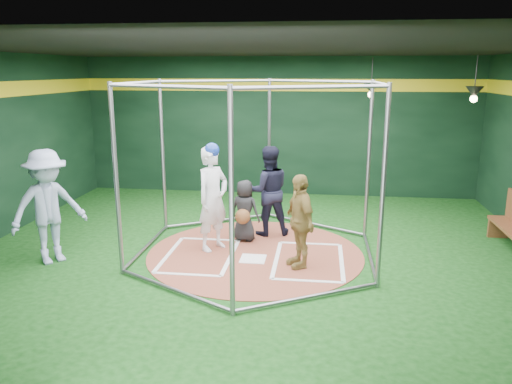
# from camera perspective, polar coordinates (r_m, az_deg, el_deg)

# --- Properties ---
(room_shell) EXTENTS (10.10, 9.10, 3.53)m
(room_shell) POSITION_cam_1_polar(r_m,az_deg,el_deg) (8.44, -0.08, 4.17)
(room_shell) COLOR #0C340C
(room_shell) RESTS_ON ground
(clay_disc) EXTENTS (3.80, 3.80, 0.01)m
(clay_disc) POSITION_cam_1_polar(r_m,az_deg,el_deg) (8.89, -0.08, -7.01)
(clay_disc) COLOR brown
(clay_disc) RESTS_ON ground
(home_plate) EXTENTS (0.43, 0.43, 0.01)m
(home_plate) POSITION_cam_1_polar(r_m,az_deg,el_deg) (8.61, -0.34, -7.64)
(home_plate) COLOR white
(home_plate) RESTS_ON clay_disc
(batter_box_left) EXTENTS (1.17, 1.77, 0.01)m
(batter_box_left) POSITION_cam_1_polar(r_m,az_deg,el_deg) (8.83, -6.47, -7.19)
(batter_box_left) COLOR white
(batter_box_left) RESTS_ON clay_disc
(batter_box_right) EXTENTS (1.17, 1.77, 0.01)m
(batter_box_right) POSITION_cam_1_polar(r_m,az_deg,el_deg) (8.59, 6.05, -7.78)
(batter_box_right) COLOR white
(batter_box_right) RESTS_ON clay_disc
(batting_cage) EXTENTS (4.05, 4.67, 3.00)m
(batting_cage) POSITION_cam_1_polar(r_m,az_deg,el_deg) (8.48, -0.09, 2.47)
(batting_cage) COLOR gray
(batting_cage) RESTS_ON ground
(pendant_lamp_near) EXTENTS (0.34, 0.34, 0.90)m
(pendant_lamp_near) POSITION_cam_1_polar(r_m,az_deg,el_deg) (11.91, 13.03, 11.39)
(pendant_lamp_near) COLOR black
(pendant_lamp_near) RESTS_ON room_shell
(pendant_lamp_far) EXTENTS (0.34, 0.34, 0.90)m
(pendant_lamp_far) POSITION_cam_1_polar(r_m,az_deg,el_deg) (10.66, 23.67, 10.37)
(pendant_lamp_far) COLOR black
(pendant_lamp_far) RESTS_ON room_shell
(batter_figure) EXTENTS (0.74, 0.81, 1.93)m
(batter_figure) POSITION_cam_1_polar(r_m,az_deg,el_deg) (8.86, -4.96, -0.62)
(batter_figure) COLOR silver
(batter_figure) RESTS_ON clay_disc
(visitor_leopard) EXTENTS (0.74, 0.98, 1.54)m
(visitor_leopard) POSITION_cam_1_polar(r_m,az_deg,el_deg) (8.12, 5.00, -3.31)
(visitor_leopard) COLOR tan
(visitor_leopard) RESTS_ON clay_disc
(catcher_figure) EXTENTS (0.65, 0.65, 1.17)m
(catcher_figure) POSITION_cam_1_polar(r_m,az_deg,el_deg) (9.36, -1.32, -2.18)
(catcher_figure) COLOR black
(catcher_figure) RESTS_ON clay_disc
(umpire) EXTENTS (1.00, 0.87, 1.75)m
(umpire) POSITION_cam_1_polar(r_m,az_deg,el_deg) (9.66, 1.39, 0.14)
(umpire) COLOR black
(umpire) RESTS_ON clay_disc
(bystander_blue) EXTENTS (1.35, 1.41, 1.92)m
(bystander_blue) POSITION_cam_1_polar(r_m,az_deg,el_deg) (8.94, -22.66, -1.58)
(bystander_blue) COLOR #99A7CB
(bystander_blue) RESTS_ON ground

